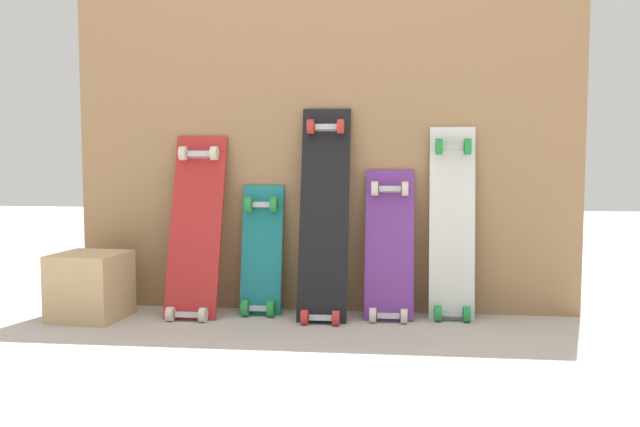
# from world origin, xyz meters

# --- Properties ---
(ground_plane) EXTENTS (12.00, 12.00, 0.00)m
(ground_plane) POSITION_xyz_m (0.00, 0.00, 0.00)
(ground_plane) COLOR #B2AAA0
(plywood_wall_panel) EXTENTS (2.24, 0.04, 1.48)m
(plywood_wall_panel) POSITION_xyz_m (0.00, 0.07, 0.74)
(plywood_wall_panel) COLOR #99724C
(plywood_wall_panel) RESTS_ON ground
(skateboard_red) EXTENTS (0.23, 0.31, 0.85)m
(skateboard_red) POSITION_xyz_m (-0.54, -0.09, 0.36)
(skateboard_red) COLOR #B22626
(skateboard_red) RESTS_ON ground
(skateboard_teal) EXTENTS (0.18, 0.19, 0.62)m
(skateboard_teal) POSITION_xyz_m (-0.27, -0.03, 0.25)
(skateboard_teal) COLOR #197A7F
(skateboard_teal) RESTS_ON ground
(skateboard_black) EXTENTS (0.21, 0.30, 0.97)m
(skateboard_black) POSITION_xyz_m (0.02, -0.09, 0.42)
(skateboard_black) COLOR black
(skateboard_black) RESTS_ON ground
(skateboard_purple) EXTENTS (0.21, 0.24, 0.70)m
(skateboard_purple) POSITION_xyz_m (0.30, -0.06, 0.28)
(skateboard_purple) COLOR #6B338C
(skateboard_purple) RESTS_ON ground
(skateboard_white) EXTENTS (0.19, 0.19, 0.88)m
(skateboard_white) POSITION_xyz_m (0.56, -0.02, 0.38)
(skateboard_white) COLOR silver
(skateboard_white) RESTS_ON ground
(wooden_crate) EXTENTS (0.31, 0.31, 0.28)m
(wooden_crate) POSITION_xyz_m (-0.97, -0.21, 0.14)
(wooden_crate) COLOR tan
(wooden_crate) RESTS_ON ground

